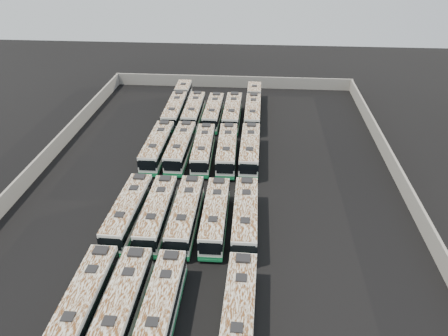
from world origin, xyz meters
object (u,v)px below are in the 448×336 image
(bus_midfront_far_left, at_px, (128,212))
(bus_midback_center, at_px, (203,149))
(bus_front_left, at_px, (121,308))
(bus_front_center, at_px, (161,309))
(bus_back_far_left, at_px, (178,104))
(bus_back_far_right, at_px, (253,106))
(bus_front_far_right, at_px, (239,314))
(bus_midback_far_right, at_px, (250,150))
(bus_midfront_left, at_px, (157,213))
(bus_midfront_center, at_px, (186,214))
(bus_midback_far_left, at_px, (158,147))
(bus_back_center, at_px, (213,112))
(bus_midback_left, at_px, (181,147))
(bus_midfront_right, at_px, (215,216))
(bus_back_left, at_px, (194,111))
(bus_midfront_far_right, at_px, (245,217))
(bus_midback_right, at_px, (227,150))
(bus_back_right, at_px, (232,113))
(bus_front_far_left, at_px, (83,304))

(bus_midfront_far_left, xyz_separation_m, bus_midback_center, (6.03, 14.86, -0.04))
(bus_front_left, height_order, bus_front_center, bus_front_left)
(bus_back_far_left, distance_m, bus_back_far_right, 12.40)
(bus_front_far_right, distance_m, bus_midback_far_right, 27.69)
(bus_front_far_right, distance_m, bus_back_far_left, 44.90)
(bus_front_center, bearing_deg, bus_midfront_far_left, 115.85)
(bus_back_far_right, bearing_deg, bus_midfront_far_left, -111.50)
(bus_midfront_left, relative_size, bus_midfront_center, 0.99)
(bus_midback_far_left, relative_size, bus_back_center, 1.03)
(bus_midback_left, distance_m, bus_back_far_right, 18.25)
(bus_front_center, xyz_separation_m, bus_midfront_right, (3.04, 12.65, -0.01))
(bus_front_left, height_order, bus_midback_far_left, bus_front_left)
(bus_midfront_center, relative_size, bus_back_left, 1.01)
(bus_midfront_far_right, bearing_deg, bus_midback_far_left, 128.98)
(bus_front_center, xyz_separation_m, bus_midback_right, (3.16, 27.53, 0.02))
(bus_midback_center, bearing_deg, bus_midfront_far_left, -113.54)
(bus_front_far_right, height_order, bus_back_far_left, bus_front_far_right)
(bus_midback_right, bearing_deg, bus_back_left, 114.54)
(bus_midfront_center, height_order, bus_midback_left, bus_midback_left)
(bus_back_center, distance_m, bus_back_right, 3.01)
(bus_front_left, height_order, bus_midback_right, bus_front_left)
(bus_back_right, bearing_deg, bus_midback_center, -103.29)
(bus_midfront_far_left, height_order, bus_midfront_right, bus_midfront_far_left)
(bus_back_far_left, bearing_deg, bus_back_far_right, 0.03)
(bus_front_far_left, xyz_separation_m, bus_midfront_right, (9.20, 12.66, -0.04))
(bus_midfront_far_right, relative_size, bus_midback_far_left, 1.00)
(bus_midfront_far_left, xyz_separation_m, bus_midback_far_right, (12.20, 15.05, 0.03))
(bus_midfront_left, height_order, bus_midback_far_right, bus_midback_far_right)
(bus_front_center, relative_size, bus_front_far_right, 0.98)
(bus_midback_center, bearing_deg, bus_front_center, -91.44)
(bus_midback_far_left, distance_m, bus_back_center, 14.16)
(bus_front_center, distance_m, bus_back_far_left, 43.62)
(bus_front_far_left, bearing_deg, bus_front_far_right, 0.07)
(bus_back_far_left, xyz_separation_m, bus_back_far_right, (12.40, 0.16, -0.03))
(bus_back_center, xyz_separation_m, bus_back_right, (3.01, -0.11, 0.06))
(bus_back_far_right, bearing_deg, bus_front_left, -101.78)
(bus_midback_left, bearing_deg, bus_front_far_right, -70.79)
(bus_front_left, relative_size, bus_back_center, 1.05)
(bus_midfront_left, xyz_separation_m, bus_midback_right, (6.16, 14.94, 0.02))
(bus_midfront_right, xyz_separation_m, bus_midback_left, (-6.12, 15.03, 0.05))
(bus_midfront_far_right, height_order, bus_midback_far_right, bus_midback_far_right)
(bus_front_center, xyz_separation_m, bus_midfront_left, (-3.00, 12.59, 0.00))
(bus_back_far_left, distance_m, bus_back_left, 4.15)
(bus_midback_far_right, bearing_deg, bus_front_far_right, -89.74)
(bus_midfront_center, bearing_deg, bus_back_far_left, 101.32)
(bus_front_left, height_order, bus_back_far_right, bus_front_left)
(bus_midback_left, bearing_deg, bus_midfront_right, -66.99)
(bus_back_center, bearing_deg, bus_midback_far_right, -63.59)
(bus_front_far_left, relative_size, bus_midfront_far_left, 1.00)
(bus_midfront_right, bearing_deg, bus_front_center, -104.01)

